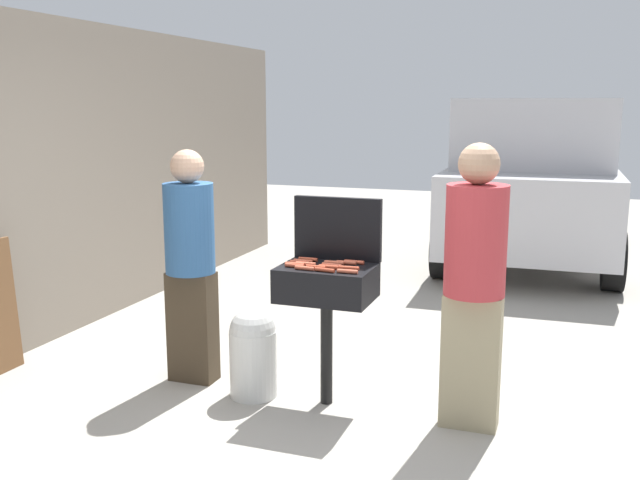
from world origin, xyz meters
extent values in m
plane|color=#9E998E|center=(0.00, 0.00, 0.00)|extent=(24.00, 24.00, 0.00)
cube|color=gray|center=(-2.76, 1.00, 1.33)|extent=(0.24, 8.00, 2.67)
cylinder|color=black|center=(-0.06, 0.09, 0.36)|extent=(0.08, 0.08, 0.71)
cube|color=black|center=(-0.06, 0.09, 0.82)|extent=(0.60, 0.44, 0.22)
cube|color=black|center=(-0.06, 0.31, 1.14)|extent=(0.60, 0.05, 0.42)
cylinder|color=#B74C33|center=(-0.24, 0.09, 0.95)|extent=(0.13, 0.04, 0.03)
cylinder|color=#B74C33|center=(-0.25, 0.02, 0.95)|extent=(0.13, 0.03, 0.03)
cylinder|color=#B74C33|center=(-0.23, -0.02, 0.95)|extent=(0.13, 0.03, 0.03)
cylinder|color=#AD4228|center=(-0.01, -0.07, 0.95)|extent=(0.13, 0.04, 0.03)
cylinder|color=#C6593D|center=(-0.02, 0.07, 0.95)|extent=(0.13, 0.04, 0.03)
cylinder|color=#C6593D|center=(0.13, -0.06, 0.95)|extent=(0.13, 0.03, 0.03)
cylinder|color=#B74C33|center=(-0.23, 0.12, 0.95)|extent=(0.13, 0.03, 0.03)
cylinder|color=#C6593D|center=(0.05, 0.18, 0.95)|extent=(0.13, 0.03, 0.03)
cylinder|color=#AD4228|center=(-0.02, 0.02, 0.95)|extent=(0.13, 0.03, 0.03)
cylinder|color=#AD4228|center=(-0.09, -0.01, 0.95)|extent=(0.13, 0.03, 0.03)
cylinder|color=#C6593D|center=(-0.18, 0.05, 0.95)|extent=(0.13, 0.03, 0.03)
cylinder|color=#C6593D|center=(-0.02, 0.15, 0.95)|extent=(0.13, 0.03, 0.03)
cylinder|color=#AD4228|center=(0.11, 0.03, 0.95)|extent=(0.13, 0.04, 0.03)
cylinder|color=#B74C33|center=(0.09, 0.21, 0.95)|extent=(0.13, 0.03, 0.03)
cylinder|color=#AD4228|center=(-0.22, 0.19, 0.95)|extent=(0.13, 0.03, 0.03)
cylinder|color=#C6593D|center=(-0.15, -0.06, 0.95)|extent=(0.13, 0.03, 0.03)
cylinder|color=silver|center=(-0.56, 0.03, 0.23)|extent=(0.32, 0.32, 0.46)
sphere|color=silver|center=(-0.56, 0.03, 0.46)|extent=(0.31, 0.31, 0.31)
cube|color=#3F3323|center=(-1.09, 0.15, 0.40)|extent=(0.33, 0.18, 0.79)
cylinder|color=#2D598C|center=(-1.09, 0.15, 1.11)|extent=(0.35, 0.35, 0.63)
sphere|color=tan|center=(-1.09, 0.15, 1.54)|extent=(0.23, 0.23, 0.23)
cube|color=gray|center=(0.89, 0.06, 0.42)|extent=(0.35, 0.19, 0.84)
cylinder|color=#B23338|center=(0.89, 0.06, 1.17)|extent=(0.37, 0.37, 0.66)
sphere|color=tan|center=(0.89, 0.06, 1.62)|extent=(0.24, 0.24, 0.24)
cube|color=#B7B7BC|center=(0.92, 5.39, 0.77)|extent=(2.01, 4.45, 0.90)
cube|color=#B7B7BC|center=(0.92, 5.19, 1.62)|extent=(1.82, 2.64, 0.80)
cylinder|color=black|center=(1.86, 3.87, 0.32)|extent=(0.24, 0.65, 0.64)
cylinder|color=black|center=(0.05, 3.82, 0.32)|extent=(0.24, 0.65, 0.64)
cylinder|color=black|center=(1.78, 6.95, 0.32)|extent=(0.24, 0.65, 0.64)
cylinder|color=black|center=(-0.02, 6.90, 0.32)|extent=(0.24, 0.65, 0.64)
camera|label=1|loc=(1.41, -4.15, 1.96)|focal=40.11mm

